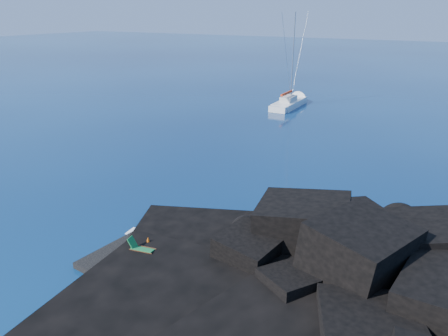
{
  "coord_description": "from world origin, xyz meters",
  "views": [
    {
      "loc": [
        17.04,
        -15.59,
        13.13
      ],
      "look_at": [
        1.91,
        10.95,
        2.0
      ],
      "focal_mm": 35.0,
      "sensor_mm": 36.0,
      "label": 1
    }
  ],
  "objects": [
    {
      "name": "sunbather",
      "position": [
        6.23,
        0.88,
        0.51
      ],
      "size": [
        1.59,
        0.49,
        0.21
      ],
      "primitive_type": null,
      "rotation": [
        0.0,
        0.0,
        0.07
      ],
      "color": "#E89F79",
      "rests_on": "towel"
    },
    {
      "name": "deck_chair",
      "position": [
        2.68,
        0.53,
        0.85
      ],
      "size": [
        1.53,
        0.88,
        0.99
      ],
      "primitive_type": null,
      "rotation": [
        0.0,
        0.0,
        0.18
      ],
      "color": "#197438",
      "rests_on": "beach"
    },
    {
      "name": "ground",
      "position": [
        0.0,
        0.0,
        0.0
      ],
      "size": [
        400.0,
        400.0,
        0.0
      ],
      "primitive_type": "plane",
      "color": "#031336",
      "rests_on": "ground"
    },
    {
      "name": "beach",
      "position": [
        4.5,
        0.5,
        0.0
      ],
      "size": [
        9.08,
        6.86,
        0.7
      ],
      "primitive_type": "cube",
      "rotation": [
        0.0,
        0.0,
        -0.1
      ],
      "color": "black",
      "rests_on": "ground"
    },
    {
      "name": "headland",
      "position": [
        13.0,
        3.0,
        0.0
      ],
      "size": [
        24.0,
        24.0,
        3.6
      ],
      "primitive_type": null,
      "color": "black",
      "rests_on": "ground"
    },
    {
      "name": "sailboat",
      "position": [
        -5.43,
        42.73,
        0.0
      ],
      "size": [
        2.86,
        12.4,
        12.95
      ],
      "primitive_type": null,
      "rotation": [
        0.0,
        0.0,
        0.02
      ],
      "color": "white",
      "rests_on": "ground"
    },
    {
      "name": "surf_foam",
      "position": [
        5.0,
        5.0,
        0.0
      ],
      "size": [
        10.0,
        8.0,
        0.06
      ],
      "primitive_type": null,
      "color": "white",
      "rests_on": "ground"
    },
    {
      "name": "towel",
      "position": [
        6.23,
        0.88,
        0.38
      ],
      "size": [
        2.04,
        1.07,
        0.05
      ],
      "primitive_type": "cube",
      "rotation": [
        0.0,
        0.0,
        0.07
      ],
      "color": "white",
      "rests_on": "beach"
    },
    {
      "name": "marker_cone",
      "position": [
        2.37,
        1.37,
        0.64
      ],
      "size": [
        0.42,
        0.42,
        0.57
      ],
      "primitive_type": "cone",
      "rotation": [
        0.0,
        0.0,
        -0.14
      ],
      "color": "#D7570B",
      "rests_on": "beach"
    }
  ]
}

